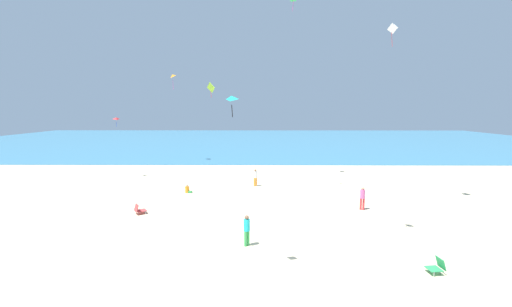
{
  "coord_description": "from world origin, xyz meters",
  "views": [
    {
      "loc": [
        0.18,
        -12.31,
        6.22
      ],
      "look_at": [
        0.0,
        7.48,
        3.53
      ],
      "focal_mm": 22.84,
      "sensor_mm": 36.0,
      "label": 1
    }
  ],
  "objects_px": {
    "kite_red": "(116,118)",
    "person_3": "(255,176)",
    "kite_lime": "(211,88)",
    "kite_teal": "(232,98)",
    "kite_orange": "(172,76)",
    "person_0": "(247,228)",
    "person_2": "(362,197)",
    "beach_chair_far_right": "(139,209)",
    "kite_white": "(392,29)",
    "person_1": "(188,190)",
    "beach_chair_near_camera": "(437,266)"
  },
  "relations": [
    {
      "from": "beach_chair_near_camera",
      "to": "kite_white",
      "type": "distance_m",
      "value": 22.31
    },
    {
      "from": "beach_chair_near_camera",
      "to": "kite_lime",
      "type": "xyz_separation_m",
      "value": [
        -11.26,
        18.79,
        7.91
      ]
    },
    {
      "from": "beach_chair_far_right",
      "to": "kite_lime",
      "type": "relative_size",
      "value": 0.61
    },
    {
      "from": "kite_teal",
      "to": "kite_orange",
      "type": "bearing_deg",
      "value": 108.75
    },
    {
      "from": "person_3",
      "to": "kite_white",
      "type": "height_order",
      "value": "kite_white"
    },
    {
      "from": "kite_red",
      "to": "person_3",
      "type": "bearing_deg",
      "value": -13.33
    },
    {
      "from": "beach_chair_far_right",
      "to": "kite_lime",
      "type": "xyz_separation_m",
      "value": [
        2.72,
        11.79,
        7.91
      ]
    },
    {
      "from": "kite_red",
      "to": "kite_teal",
      "type": "bearing_deg",
      "value": -55.94
    },
    {
      "from": "person_2",
      "to": "kite_orange",
      "type": "distance_m",
      "value": 26.23
    },
    {
      "from": "kite_white",
      "to": "kite_lime",
      "type": "bearing_deg",
      "value": 175.89
    },
    {
      "from": "beach_chair_near_camera",
      "to": "kite_teal",
      "type": "xyz_separation_m",
      "value": [
        -7.77,
        -0.2,
        6.33
      ]
    },
    {
      "from": "person_3",
      "to": "kite_white",
      "type": "xyz_separation_m",
      "value": [
        11.83,
        3.41,
        12.29
      ]
    },
    {
      "from": "kite_white",
      "to": "kite_teal",
      "type": "bearing_deg",
      "value": -125.03
    },
    {
      "from": "kite_red",
      "to": "kite_teal",
      "type": "relative_size",
      "value": 1.1
    },
    {
      "from": "kite_orange",
      "to": "person_2",
      "type": "bearing_deg",
      "value": -48.16
    },
    {
      "from": "beach_chair_far_right",
      "to": "kite_lime",
      "type": "distance_m",
      "value": 14.46
    },
    {
      "from": "kite_orange",
      "to": "kite_red",
      "type": "bearing_deg",
      "value": -106.93
    },
    {
      "from": "person_2",
      "to": "person_0",
      "type": "bearing_deg",
      "value": -30.51
    },
    {
      "from": "person_0",
      "to": "kite_red",
      "type": "distance_m",
      "value": 19.62
    },
    {
      "from": "person_2",
      "to": "kite_lime",
      "type": "relative_size",
      "value": 1.04
    },
    {
      "from": "beach_chair_far_right",
      "to": "kite_white",
      "type": "xyz_separation_m",
      "value": [
        18.72,
        10.64,
        12.81
      ]
    },
    {
      "from": "person_3",
      "to": "kite_orange",
      "type": "bearing_deg",
      "value": 8.46
    },
    {
      "from": "person_3",
      "to": "kite_orange",
      "type": "height_order",
      "value": "kite_orange"
    },
    {
      "from": "person_0",
      "to": "kite_red",
      "type": "relative_size",
      "value": 1.64
    },
    {
      "from": "person_3",
      "to": "kite_teal",
      "type": "bearing_deg",
      "value": 147.02
    },
    {
      "from": "kite_orange",
      "to": "kite_red",
      "type": "xyz_separation_m",
      "value": [
        -2.76,
        -9.08,
        -4.62
      ]
    },
    {
      "from": "person_0",
      "to": "kite_teal",
      "type": "distance_m",
      "value": 6.38
    },
    {
      "from": "beach_chair_near_camera",
      "to": "kite_teal",
      "type": "height_order",
      "value": "kite_teal"
    },
    {
      "from": "person_2",
      "to": "kite_red",
      "type": "bearing_deg",
      "value": -94.28
    },
    {
      "from": "beach_chair_near_camera",
      "to": "kite_red",
      "type": "distance_m",
      "value": 26.49
    },
    {
      "from": "kite_lime",
      "to": "kite_teal",
      "type": "relative_size",
      "value": 1.76
    },
    {
      "from": "beach_chair_near_camera",
      "to": "kite_red",
      "type": "relative_size",
      "value": 0.73
    },
    {
      "from": "beach_chair_far_right",
      "to": "kite_red",
      "type": "height_order",
      "value": "kite_red"
    },
    {
      "from": "person_1",
      "to": "kite_red",
      "type": "bearing_deg",
      "value": 152.85
    },
    {
      "from": "person_3",
      "to": "kite_red",
      "type": "bearing_deg",
      "value": 46.37
    },
    {
      "from": "beach_chair_far_right",
      "to": "person_1",
      "type": "distance_m",
      "value": 5.33
    },
    {
      "from": "person_2",
      "to": "person_1",
      "type": "bearing_deg",
      "value": -87.56
    },
    {
      "from": "person_0",
      "to": "person_1",
      "type": "bearing_deg",
      "value": 166.3
    },
    {
      "from": "beach_chair_far_right",
      "to": "beach_chair_near_camera",
      "type": "relative_size",
      "value": 1.32
    },
    {
      "from": "beach_chair_far_right",
      "to": "person_2",
      "type": "relative_size",
      "value": 0.58
    },
    {
      "from": "person_1",
      "to": "person_3",
      "type": "xyz_separation_m",
      "value": [
        5.07,
        2.21,
        0.57
      ]
    },
    {
      "from": "person_0",
      "to": "kite_white",
      "type": "relative_size",
      "value": 0.74
    },
    {
      "from": "kite_white",
      "to": "beach_chair_far_right",
      "type": "bearing_deg",
      "value": -150.38
    },
    {
      "from": "kite_lime",
      "to": "kite_white",
      "type": "distance_m",
      "value": 16.77
    },
    {
      "from": "beach_chair_near_camera",
      "to": "kite_lime",
      "type": "height_order",
      "value": "kite_lime"
    },
    {
      "from": "kite_red",
      "to": "kite_teal",
      "type": "xyz_separation_m",
      "value": [
        11.74,
        -17.37,
        1.19
      ]
    },
    {
      "from": "person_2",
      "to": "kite_red",
      "type": "distance_m",
      "value": 21.74
    },
    {
      "from": "person_0",
      "to": "kite_lime",
      "type": "distance_m",
      "value": 18.32
    },
    {
      "from": "person_3",
      "to": "kite_red",
      "type": "xyz_separation_m",
      "value": [
        -12.42,
        2.94,
        4.62
      ]
    },
    {
      "from": "beach_chair_far_right",
      "to": "person_2",
      "type": "bearing_deg",
      "value": -30.65
    }
  ]
}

